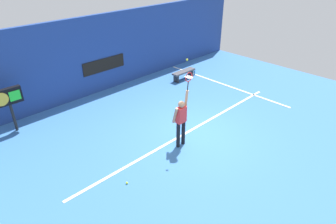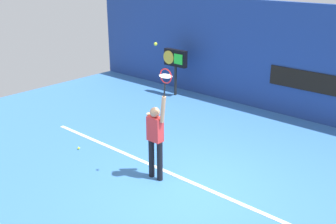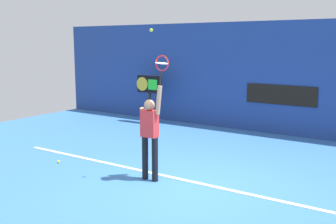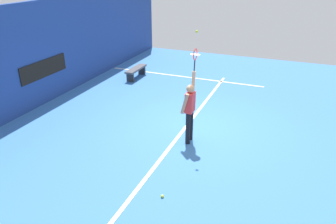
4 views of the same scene
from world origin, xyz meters
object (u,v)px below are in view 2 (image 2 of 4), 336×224
object	(u,v)px
tennis_player	(155,137)
tennis_racket	(166,78)
spare_ball	(79,148)
tennis_ball	(156,44)
scoreboard_clock	(175,60)

from	to	relation	value
tennis_player	tennis_racket	world-z (taller)	tennis_racket
spare_ball	tennis_player	bearing A→B (deg)	5.89
tennis_racket	spare_ball	world-z (taller)	tennis_racket
tennis_player	spare_ball	size ratio (longest dim) A/B	29.29
tennis_player	tennis_racket	xyz separation A→B (m)	(0.31, -0.00, 1.38)
tennis_ball	tennis_player	bearing A→B (deg)	143.68
tennis_racket	spare_ball	size ratio (longest dim) A/B	9.08
tennis_racket	scoreboard_clock	size ratio (longest dim) A/B	0.37
tennis_racket	tennis_player	bearing A→B (deg)	179.20
tennis_player	scoreboard_clock	size ratio (longest dim) A/B	1.18
tennis_player	spare_ball	xyz separation A→B (m)	(-2.52, -0.26, -0.98)
scoreboard_clock	tennis_player	bearing A→B (deg)	-53.40
tennis_ball	scoreboard_clock	bearing A→B (deg)	126.97
tennis_racket	tennis_ball	bearing A→B (deg)	-157.53
scoreboard_clock	spare_ball	size ratio (longest dim) A/B	24.82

